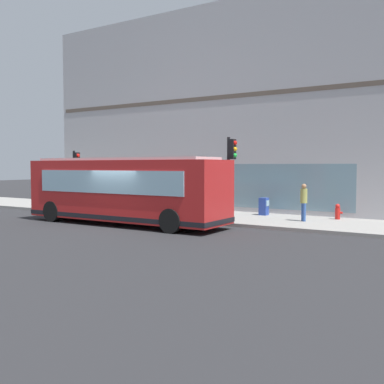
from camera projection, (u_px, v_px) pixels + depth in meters
The scene contains 12 objects.
ground at pixel (123, 227), 19.99m from camera, with size 120.00×120.00×0.00m, color #262628.
sidewalk_curb at pixel (185, 215), 24.23m from camera, with size 4.86×40.00×0.15m, color gray.
building_corner at pixel (241, 116), 29.65m from camera, with size 8.84×23.83×11.96m.
city_bus_nearside at pixel (124, 191), 20.74m from camera, with size 2.64×10.05×3.07m.
traffic_light_near_corner at pixel (231, 163), 20.28m from camera, with size 0.32×0.49×3.85m.
traffic_light_down_block at pixel (76, 169), 25.54m from camera, with size 0.32×0.49×3.40m.
fire_hydrant at pixel (338, 212), 21.46m from camera, with size 0.35×0.35×0.74m.
pedestrian_near_hydrant at pixel (207, 193), 25.52m from camera, with size 0.32×0.32×1.77m.
pedestrian_near_building_entrance at pixel (304, 200), 20.70m from camera, with size 0.32×0.32×1.73m.
pedestrian_by_light_pole at pixel (94, 191), 29.82m from camera, with size 0.32×0.32×1.54m.
pedestrian_walking_along_curb at pixel (192, 194), 25.76m from camera, with size 0.32×0.32×1.61m.
newspaper_vending_box at pixel (264, 206), 23.27m from camera, with size 0.44×0.42×0.90m.
Camera 1 is at (-15.19, -13.16, 2.72)m, focal length 42.14 mm.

